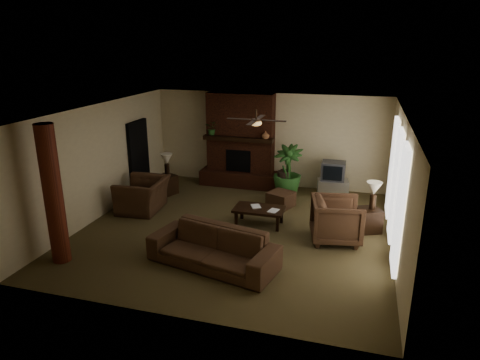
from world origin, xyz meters
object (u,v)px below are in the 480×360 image
(coffee_table, at_px, (259,210))
(lamp_right, at_px, (374,190))
(log_column, at_px, (53,195))
(ottoman, at_px, (281,199))
(floor_plant, at_px, (287,182))
(lamp_left, at_px, (167,160))
(floor_vase, at_px, (283,180))
(armchair_left, at_px, (143,190))
(tv_stand, at_px, (332,188))
(side_table_left, at_px, (166,185))
(side_table_right, at_px, (369,220))
(armchair_right, at_px, (337,218))
(sofa, at_px, (213,242))

(coffee_table, height_order, lamp_right, lamp_right)
(log_column, distance_m, coffee_table, 4.56)
(ottoman, relative_size, floor_plant, 0.41)
(coffee_table, height_order, lamp_left, lamp_left)
(log_column, height_order, ottoman, log_column)
(floor_vase, relative_size, lamp_left, 1.18)
(armchair_left, distance_m, lamp_left, 1.41)
(log_column, distance_m, tv_stand, 7.35)
(side_table_left, relative_size, side_table_right, 1.00)
(armchair_left, xyz_separation_m, tv_stand, (4.68, 2.38, -0.31))
(armchair_right, xyz_separation_m, ottoman, (-1.56, 1.70, -0.34))
(log_column, bearing_deg, side_table_right, 28.11)
(armchair_left, bearing_deg, floor_vase, 118.92)
(ottoman, distance_m, tv_stand, 1.70)
(sofa, bearing_deg, ottoman, 91.68)
(armchair_left, bearing_deg, side_table_left, 174.12)
(log_column, xyz_separation_m, side_table_left, (0.32, 4.23, -1.12))
(armchair_left, xyz_separation_m, lamp_right, (5.72, 0.30, 0.44))
(sofa, xyz_separation_m, side_table_right, (2.94, 2.51, -0.23))
(log_column, xyz_separation_m, lamp_right, (6.01, 3.20, -0.40))
(coffee_table, relative_size, lamp_right, 1.85)
(tv_stand, xyz_separation_m, floor_plant, (-1.27, -0.22, 0.16))
(coffee_table, xyz_separation_m, floor_vase, (0.16, 2.26, 0.06))
(sofa, height_order, side_table_right, sofa)
(ottoman, relative_size, floor_vase, 0.78)
(armchair_left, height_order, ottoman, armchair_left)
(tv_stand, bearing_deg, armchair_right, -92.59)
(floor_vase, xyz_separation_m, floor_plant, (0.12, -0.02, -0.02))
(log_column, xyz_separation_m, sofa, (3.01, 0.67, -0.90))
(floor_vase, height_order, side_table_right, floor_vase)
(floor_vase, height_order, floor_plant, floor_plant)
(tv_stand, distance_m, lamp_right, 2.45)
(ottoman, bearing_deg, floor_vase, 97.40)
(sofa, bearing_deg, side_table_left, 139.88)
(coffee_table, bearing_deg, ottoman, 78.29)
(side_table_right, relative_size, lamp_right, 0.85)
(log_column, relative_size, floor_plant, 1.91)
(sofa, xyz_separation_m, coffee_table, (0.41, 2.16, -0.13))
(tv_stand, distance_m, side_table_right, 2.32)
(tv_stand, relative_size, side_table_left, 1.55)
(log_column, xyz_separation_m, coffee_table, (3.42, 2.83, -1.03))
(armchair_left, bearing_deg, ottoman, 105.54)
(armchair_left, height_order, side_table_right, armchair_left)
(lamp_left, bearing_deg, coffee_table, -24.86)
(log_column, height_order, side_table_right, log_column)
(lamp_left, bearing_deg, side_table_left, -165.92)
(log_column, distance_m, lamp_left, 4.28)
(armchair_left, distance_m, armchair_right, 4.99)
(side_table_left, bearing_deg, ottoman, -1.27)
(ottoman, height_order, floor_vase, floor_vase)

